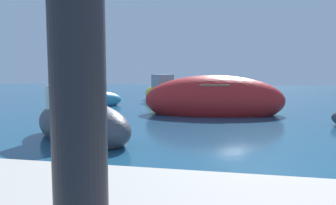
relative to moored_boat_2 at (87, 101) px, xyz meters
name	(u,v)px	position (x,y,z in m)	size (l,w,h in m)	color
moored_boat_2	(87,101)	(0.00, 0.00, 0.00)	(3.80, 3.90, 1.18)	teal
moored_boat_3	(214,100)	(7.04, -1.66, 0.31)	(6.53, 3.08, 2.31)	#B21E1E
moored_boat_4	(80,123)	(3.61, -7.95, 0.15)	(4.28, 3.49, 1.88)	#3F3F47
moored_boat_5	(161,93)	(3.22, 4.23, 0.18)	(3.65, 4.38, 2.08)	gold
moored_boat_6	(245,97)	(8.70, 5.55, -0.04)	(3.42, 1.14, 1.02)	teal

